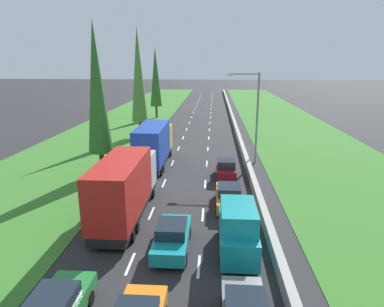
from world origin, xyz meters
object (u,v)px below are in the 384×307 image
object	(u,v)px
teal_sedan_centre_lane	(172,236)
poplar_tree_fourth	(156,77)
orange_sedan_right_lane	(229,196)
poplar_tree_third	(138,75)
red_box_truck_left_lane	(125,186)
street_light_mast	(254,112)
poplar_tree_second	(97,89)
maroon_hatchback_right_lane	(226,169)
teal_van_right_lane	(238,229)
blue_box_truck_left_lane	(154,144)

from	to	relation	value
teal_sedan_centre_lane	poplar_tree_fourth	xyz separation A→B (m)	(-8.43, 45.47, 6.56)
orange_sedan_right_lane	poplar_tree_third	distance (m)	26.68
red_box_truck_left_lane	street_light_mast	world-z (taller)	street_light_mast
poplar_tree_second	poplar_tree_third	xyz separation A→B (m)	(-0.04, 16.65, 0.53)
red_box_truck_left_lane	poplar_tree_second	bearing A→B (deg)	117.16
teal_sedan_centre_lane	maroon_hatchback_right_lane	bearing A→B (deg)	74.98
teal_van_right_lane	street_light_mast	bearing A→B (deg)	81.49
maroon_hatchback_right_lane	poplar_tree_fourth	world-z (taller)	poplar_tree_fourth
blue_box_truck_left_lane	teal_van_right_lane	bearing A→B (deg)	-65.38
teal_van_right_lane	poplar_tree_fourth	distance (m)	47.46
poplar_tree_second	poplar_tree_fourth	distance (m)	33.15
teal_van_right_lane	street_light_mast	xyz separation A→B (m)	(2.59, 17.32, 3.83)
street_light_mast	teal_van_right_lane	bearing A→B (deg)	-98.51
red_box_truck_left_lane	blue_box_truck_left_lane	bearing A→B (deg)	90.73
maroon_hatchback_right_lane	poplar_tree_third	bearing A→B (deg)	123.78
teal_sedan_centre_lane	teal_van_right_lane	world-z (taller)	teal_van_right_lane
orange_sedan_right_lane	teal_van_right_lane	bearing A→B (deg)	-88.06
teal_sedan_centre_lane	teal_van_right_lane	distance (m)	3.55
teal_van_right_lane	poplar_tree_second	bearing A→B (deg)	132.49
red_box_truck_left_lane	street_light_mast	xyz separation A→B (m)	(9.58, 13.43, 3.05)
orange_sedan_right_lane	maroon_hatchback_right_lane	size ratio (longest dim) A/B	1.15
teal_sedan_centre_lane	poplar_tree_second	size ratio (longest dim) A/B	0.34
poplar_tree_third	poplar_tree_fourth	size ratio (longest dim) A/B	1.15
red_box_truck_left_lane	poplar_tree_fourth	xyz separation A→B (m)	(-4.93, 41.67, 5.18)
blue_box_truck_left_lane	maroon_hatchback_right_lane	distance (m)	7.78
poplar_tree_fourth	street_light_mast	distance (m)	31.82
poplar_tree_second	street_light_mast	bearing A→B (deg)	19.36
street_light_mast	poplar_tree_fourth	bearing A→B (deg)	117.20
blue_box_truck_left_lane	poplar_tree_second	world-z (taller)	poplar_tree_second
blue_box_truck_left_lane	poplar_tree_fourth	size ratio (longest dim) A/B	0.74
poplar_tree_second	poplar_tree_fourth	world-z (taller)	poplar_tree_second
orange_sedan_right_lane	poplar_tree_second	distance (m)	14.62
teal_sedan_centre_lane	poplar_tree_fourth	bearing A→B (deg)	100.50
maroon_hatchback_right_lane	poplar_tree_second	bearing A→B (deg)	179.55
maroon_hatchback_right_lane	poplar_tree_second	distance (m)	13.14
poplar_tree_fourth	blue_box_truck_left_lane	bearing A→B (deg)	-80.94
poplar_tree_second	maroon_hatchback_right_lane	bearing A→B (deg)	-0.45
red_box_truck_left_lane	blue_box_truck_left_lane	size ratio (longest dim) A/B	1.00
teal_van_right_lane	teal_sedan_centre_lane	bearing A→B (deg)	178.66
blue_box_truck_left_lane	poplar_tree_third	size ratio (longest dim) A/B	0.65
blue_box_truck_left_lane	red_box_truck_left_lane	bearing A→B (deg)	-89.27
blue_box_truck_left_lane	poplar_tree_second	size ratio (longest dim) A/B	0.70
poplar_tree_second	poplar_tree_third	distance (m)	16.66
teal_van_right_lane	maroon_hatchback_right_lane	xyz separation A→B (m)	(-0.21, 12.32, -0.56)
blue_box_truck_left_lane	orange_sedan_right_lane	size ratio (longest dim) A/B	2.09
teal_van_right_lane	orange_sedan_right_lane	size ratio (longest dim) A/B	1.09
poplar_tree_third	poplar_tree_fourth	world-z (taller)	poplar_tree_third
maroon_hatchback_right_lane	poplar_tree_fourth	size ratio (longest dim) A/B	0.31
teal_van_right_lane	poplar_tree_third	size ratio (longest dim) A/B	0.34
teal_sedan_centre_lane	blue_box_truck_left_lane	bearing A→B (deg)	103.24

